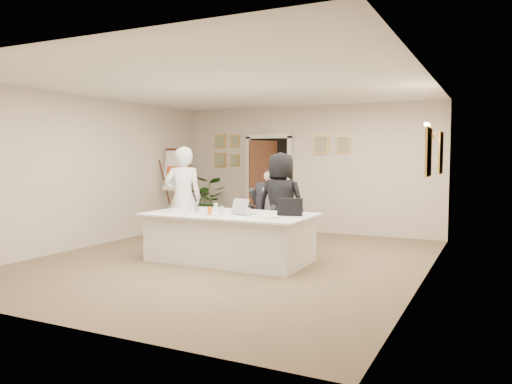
{
  "coord_description": "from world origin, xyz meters",
  "views": [
    {
      "loc": [
        3.89,
        -7.01,
        1.69
      ],
      "look_at": [
        0.17,
        0.6,
        1.08
      ],
      "focal_mm": 35.0,
      "sensor_mm": 36.0,
      "label": 1
    }
  ],
  "objects_px": {
    "seated_man": "(269,209)",
    "flip_chart": "(179,194)",
    "oj_glass": "(210,211)",
    "laptop_bag": "(290,207)",
    "standing_man": "(183,198)",
    "standing_woman": "(281,203)",
    "potted_palm": "(204,201)",
    "paper_stack": "(267,217)",
    "laptop": "(244,205)",
    "conference_table": "(230,237)",
    "steel_jug": "(197,210)"
  },
  "relations": [
    {
      "from": "seated_man",
      "to": "flip_chart",
      "type": "height_order",
      "value": "flip_chart"
    },
    {
      "from": "oj_glass",
      "to": "laptop_bag",
      "type": "bearing_deg",
      "value": 21.49
    },
    {
      "from": "standing_man",
      "to": "laptop_bag",
      "type": "distance_m",
      "value": 2.31
    },
    {
      "from": "standing_woman",
      "to": "laptop_bag",
      "type": "distance_m",
      "value": 0.97
    },
    {
      "from": "potted_palm",
      "to": "paper_stack",
      "type": "relative_size",
      "value": 3.62
    },
    {
      "from": "laptop",
      "to": "laptop_bag",
      "type": "bearing_deg",
      "value": 27.8
    },
    {
      "from": "seated_man",
      "to": "laptop",
      "type": "bearing_deg",
      "value": -85.51
    },
    {
      "from": "standing_man",
      "to": "oj_glass",
      "type": "bearing_deg",
      "value": 103.26
    },
    {
      "from": "conference_table",
      "to": "steel_jug",
      "type": "height_order",
      "value": "steel_jug"
    },
    {
      "from": "conference_table",
      "to": "laptop",
      "type": "xyz_separation_m",
      "value": [
        0.25,
        -0.0,
        0.52
      ]
    },
    {
      "from": "standing_man",
      "to": "potted_palm",
      "type": "relative_size",
      "value": 1.54
    },
    {
      "from": "seated_man",
      "to": "laptop_bag",
      "type": "distance_m",
      "value": 1.31
    },
    {
      "from": "standing_man",
      "to": "oj_glass",
      "type": "xyz_separation_m",
      "value": [
        1.1,
        -0.89,
        -0.09
      ]
    },
    {
      "from": "seated_man",
      "to": "laptop",
      "type": "xyz_separation_m",
      "value": [
        0.08,
        -1.14,
        0.17
      ]
    },
    {
      "from": "laptop",
      "to": "paper_stack",
      "type": "bearing_deg",
      "value": -9.36
    },
    {
      "from": "potted_palm",
      "to": "laptop",
      "type": "bearing_deg",
      "value": -49.64
    },
    {
      "from": "steel_jug",
      "to": "laptop",
      "type": "bearing_deg",
      "value": 15.26
    },
    {
      "from": "standing_woman",
      "to": "laptop_bag",
      "type": "bearing_deg",
      "value": 119.71
    },
    {
      "from": "standing_man",
      "to": "potted_palm",
      "type": "bearing_deg",
      "value": -103.36
    },
    {
      "from": "potted_palm",
      "to": "standing_man",
      "type": "bearing_deg",
      "value": -65.41
    },
    {
      "from": "standing_man",
      "to": "laptop",
      "type": "bearing_deg",
      "value": 122.09
    },
    {
      "from": "potted_palm",
      "to": "oj_glass",
      "type": "distance_m",
      "value": 4.29
    },
    {
      "from": "conference_table",
      "to": "seated_man",
      "type": "relative_size",
      "value": 1.81
    },
    {
      "from": "laptop_bag",
      "to": "paper_stack",
      "type": "bearing_deg",
      "value": -130.37
    },
    {
      "from": "seated_man",
      "to": "steel_jug",
      "type": "height_order",
      "value": "seated_man"
    },
    {
      "from": "laptop_bag",
      "to": "steel_jug",
      "type": "height_order",
      "value": "laptop_bag"
    },
    {
      "from": "conference_table",
      "to": "seated_man",
      "type": "bearing_deg",
      "value": 81.19
    },
    {
      "from": "paper_stack",
      "to": "oj_glass",
      "type": "bearing_deg",
      "value": -176.69
    },
    {
      "from": "standing_man",
      "to": "flip_chart",
      "type": "bearing_deg",
      "value": -90.94
    },
    {
      "from": "seated_man",
      "to": "steel_jug",
      "type": "xyz_separation_m",
      "value": [
        -0.66,
        -1.34,
        0.09
      ]
    },
    {
      "from": "laptop_bag",
      "to": "oj_glass",
      "type": "height_order",
      "value": "laptop_bag"
    },
    {
      "from": "seated_man",
      "to": "standing_woman",
      "type": "height_order",
      "value": "standing_woman"
    },
    {
      "from": "flip_chart",
      "to": "standing_man",
      "type": "bearing_deg",
      "value": -52.99
    },
    {
      "from": "seated_man",
      "to": "standing_woman",
      "type": "xyz_separation_m",
      "value": [
        0.31,
        -0.18,
        0.14
      ]
    },
    {
      "from": "standing_woman",
      "to": "laptop",
      "type": "distance_m",
      "value": 0.98
    },
    {
      "from": "paper_stack",
      "to": "steel_jug",
      "type": "bearing_deg",
      "value": 176.65
    },
    {
      "from": "standing_man",
      "to": "steel_jug",
      "type": "xyz_separation_m",
      "value": [
        0.79,
        -0.76,
        -0.1
      ]
    },
    {
      "from": "flip_chart",
      "to": "laptop_bag",
      "type": "relative_size",
      "value": 4.72
    },
    {
      "from": "laptop",
      "to": "steel_jug",
      "type": "distance_m",
      "value": 0.77
    },
    {
      "from": "conference_table",
      "to": "paper_stack",
      "type": "distance_m",
      "value": 0.92
    },
    {
      "from": "laptop_bag",
      "to": "flip_chart",
      "type": "bearing_deg",
      "value": 135.49
    },
    {
      "from": "conference_table",
      "to": "seated_man",
      "type": "height_order",
      "value": "seated_man"
    },
    {
      "from": "laptop_bag",
      "to": "standing_man",
      "type": "bearing_deg",
      "value": 155.74
    },
    {
      "from": "seated_man",
      "to": "paper_stack",
      "type": "relative_size",
      "value": 4.44
    },
    {
      "from": "oj_glass",
      "to": "steel_jug",
      "type": "xyz_separation_m",
      "value": [
        -0.31,
        0.13,
        -0.01
      ]
    },
    {
      "from": "conference_table",
      "to": "seated_man",
      "type": "xyz_separation_m",
      "value": [
        0.18,
        1.14,
        0.35
      ]
    },
    {
      "from": "laptop_bag",
      "to": "paper_stack",
      "type": "distance_m",
      "value": 0.47
    },
    {
      "from": "laptop",
      "to": "standing_woman",
      "type": "bearing_deg",
      "value": 94.59
    },
    {
      "from": "flip_chart",
      "to": "potted_palm",
      "type": "xyz_separation_m",
      "value": [
        0.05,
        1.0,
        -0.24
      ]
    },
    {
      "from": "steel_jug",
      "to": "conference_table",
      "type": "bearing_deg",
      "value": 22.73
    }
  ]
}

